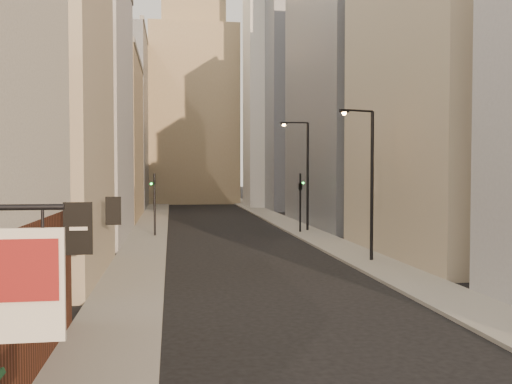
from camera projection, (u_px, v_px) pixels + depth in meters
name	position (u px, v px, depth m)	size (l,w,h in m)	color
sidewalk_left	(153.00, 222.00, 56.94)	(3.00, 140.00, 0.15)	gray
sidewalk_right	(280.00, 220.00, 58.86)	(3.00, 140.00, 0.15)	gray
left_bldg_beige	(16.00, 113.00, 27.16)	(8.00, 12.00, 16.00)	tan
left_bldg_grey	(72.00, 107.00, 42.90)	(8.00, 16.00, 20.00)	#9E9EA3
left_bldg_tan	(101.00, 140.00, 60.75)	(8.00, 18.00, 17.00)	#98805C
left_bldg_wingrid	(118.00, 123.00, 80.38)	(8.00, 20.00, 24.00)	gray
right_bldg_beige	(448.00, 92.00, 34.59)	(8.00, 16.00, 20.00)	tan
right_bldg_wingrid	(347.00, 89.00, 54.24)	(8.00, 20.00, 26.00)	gray
highrise	(329.00, 29.00, 82.32)	(21.00, 23.00, 51.20)	gray
clock_tower	(193.00, 95.00, 93.65)	(14.00, 14.00, 44.90)	#98805C
white_tower	(274.00, 77.00, 81.40)	(8.00, 8.00, 41.50)	silver
streetlamp_mid	(369.00, 176.00, 32.20)	(2.20, 0.82, 8.64)	black
streetlamp_far	(305.00, 169.00, 48.47)	(2.46, 0.28, 9.36)	black
traffic_light_left	(155.00, 192.00, 44.56)	(0.59, 0.52, 5.00)	black
traffic_light_right	(300.00, 188.00, 47.25)	(0.64, 0.62, 5.00)	black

